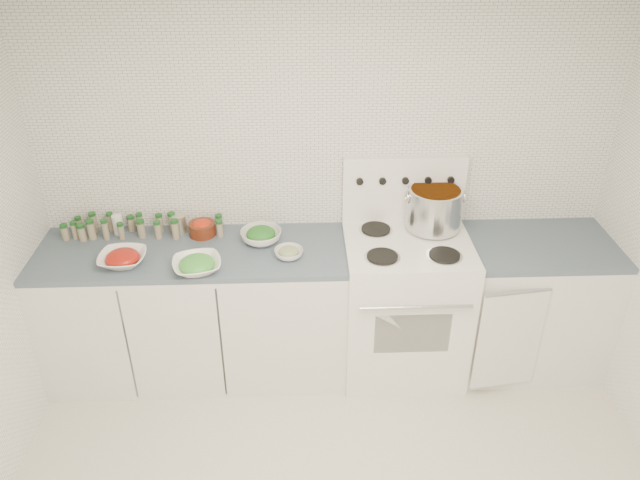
{
  "coord_description": "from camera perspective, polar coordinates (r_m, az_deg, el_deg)",
  "views": [
    {
      "loc": [
        -0.18,
        -2.01,
        2.84
      ],
      "look_at": [
        -0.05,
        1.14,
        0.98
      ],
      "focal_mm": 35.0,
      "sensor_mm": 36.0,
      "label": 1
    }
  ],
  "objects": [
    {
      "name": "bowl_tomato",
      "position": [
        3.74,
        -17.61,
        -1.59
      ],
      "size": [
        0.27,
        0.27,
        0.09
      ],
      "color": "white",
      "rests_on": "counter_left"
    },
    {
      "name": "bowl_zucchini",
      "position": [
        3.64,
        -2.88,
        -1.17
      ],
      "size": [
        0.2,
        0.2,
        0.07
      ],
      "color": "white",
      "rests_on": "counter_left"
    },
    {
      "name": "stove",
      "position": [
        4.01,
        7.65,
        -5.52
      ],
      "size": [
        0.76,
        0.7,
        1.36
      ],
      "color": "white",
      "rests_on": "ground"
    },
    {
      "name": "bowl_pepper",
      "position": [
        3.92,
        -10.74,
        1.1
      ],
      "size": [
        0.16,
        0.16,
        0.1
      ],
      "color": "#561F0E",
      "rests_on": "counter_left"
    },
    {
      "name": "counter_left",
      "position": [
        4.04,
        -11.09,
        -6.39
      ],
      "size": [
        1.85,
        0.62,
        0.9
      ],
      "color": "white",
      "rests_on": "ground"
    },
    {
      "name": "tin_can",
      "position": [
        3.98,
        -12.72,
        1.48
      ],
      "size": [
        0.11,
        0.11,
        0.11
      ],
      "primitive_type": "cylinder",
      "rotation": [
        0.0,
        0.0,
        -0.35
      ],
      "color": "#B7B39B",
      "rests_on": "counter_left"
    },
    {
      "name": "salt_canister",
      "position": [
        4.05,
        -17.99,
        1.33
      ],
      "size": [
        0.06,
        0.06,
        0.13
      ],
      "primitive_type": "cylinder",
      "rotation": [
        0.0,
        0.0,
        0.01
      ],
      "color": "white",
      "rests_on": "counter_left"
    },
    {
      "name": "room_walls",
      "position": [
        2.39,
        2.37,
        -1.99
      ],
      "size": [
        3.54,
        3.04,
        2.52
      ],
      "color": "white",
      "rests_on": "ground"
    },
    {
      "name": "counter_right",
      "position": [
        4.25,
        18.65,
        -5.53
      ],
      "size": [
        0.89,
        0.68,
        0.9
      ],
      "color": "white",
      "rests_on": "ground"
    },
    {
      "name": "bowl_snowpea",
      "position": [
        3.58,
        -11.19,
        -2.23
      ],
      "size": [
        0.32,
        0.32,
        0.09
      ],
      "color": "white",
      "rests_on": "counter_left"
    },
    {
      "name": "bowl_broccoli",
      "position": [
        3.79,
        -5.41,
        0.43
      ],
      "size": [
        0.27,
        0.27,
        0.1
      ],
      "color": "white",
      "rests_on": "counter_left"
    },
    {
      "name": "spice_cluster",
      "position": [
        4.02,
        -16.99,
        1.18
      ],
      "size": [
        0.99,
        0.16,
        0.13
      ],
      "color": "gray",
      "rests_on": "counter_left"
    },
    {
      "name": "stock_pot",
      "position": [
        3.87,
        10.4,
        3.02
      ],
      "size": [
        0.36,
        0.33,
        0.25
      ],
      "rotation": [
        0.0,
        0.0,
        0.11
      ],
      "color": "silver",
      "rests_on": "stove"
    }
  ]
}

